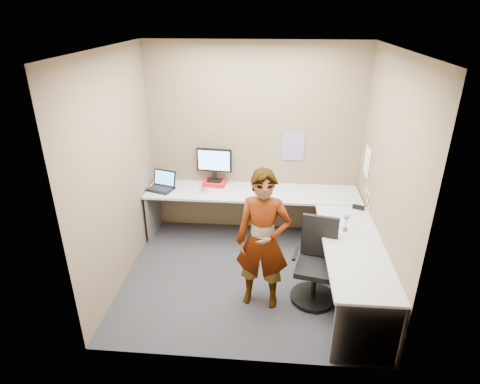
# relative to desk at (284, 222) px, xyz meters

# --- Properties ---
(ground) EXTENTS (3.00, 3.00, 0.00)m
(ground) POSITION_rel_desk_xyz_m (-0.44, -0.39, -0.59)
(ground) COLOR #26262B
(ground) RESTS_ON ground
(wall_back) EXTENTS (3.00, 0.00, 3.00)m
(wall_back) POSITION_rel_desk_xyz_m (-0.44, 0.91, 0.76)
(wall_back) COLOR brown
(wall_back) RESTS_ON ground
(wall_right) EXTENTS (0.00, 2.70, 2.70)m
(wall_right) POSITION_rel_desk_xyz_m (1.06, -0.39, 0.76)
(wall_right) COLOR brown
(wall_right) RESTS_ON ground
(wall_left) EXTENTS (0.00, 2.70, 2.70)m
(wall_left) POSITION_rel_desk_xyz_m (-1.94, -0.39, 0.76)
(wall_left) COLOR brown
(wall_left) RESTS_ON ground
(ceiling) EXTENTS (3.00, 3.00, 0.00)m
(ceiling) POSITION_rel_desk_xyz_m (-0.44, -0.39, 2.11)
(ceiling) COLOR white
(ceiling) RESTS_ON wall_back
(desk) EXTENTS (2.98, 2.58, 0.73)m
(desk) POSITION_rel_desk_xyz_m (0.00, 0.00, 0.00)
(desk) COLOR silver
(desk) RESTS_ON ground
(paper_ream) EXTENTS (0.34, 0.26, 0.06)m
(paper_ream) POSITION_rel_desk_xyz_m (-0.99, 0.77, 0.17)
(paper_ream) COLOR red
(paper_ream) RESTS_ON desk
(monitor) EXTENTS (0.51, 0.17, 0.48)m
(monitor) POSITION_rel_desk_xyz_m (-0.99, 0.79, 0.49)
(monitor) COLOR black
(monitor) RESTS_ON paper_ream
(laptop) EXTENTS (0.42, 0.38, 0.25)m
(laptop) POSITION_rel_desk_xyz_m (-1.71, 0.58, 0.21)
(laptop) COLOR black
(laptop) RESTS_ON desk
(trackball_mouse) EXTENTS (0.12, 0.08, 0.07)m
(trackball_mouse) POSITION_rel_desk_xyz_m (-1.10, 0.50, 0.17)
(trackball_mouse) COLOR #B7B7BC
(trackball_mouse) RESTS_ON desk
(origami) EXTENTS (0.10, 0.10, 0.06)m
(origami) POSITION_rel_desk_xyz_m (-0.12, 0.36, 0.17)
(origami) COLOR white
(origami) RESTS_ON desk
(stapler) EXTENTS (0.15, 0.09, 0.05)m
(stapler) POSITION_rel_desk_xyz_m (0.94, 0.16, 0.17)
(stapler) COLOR black
(stapler) RESTS_ON desk
(flower) EXTENTS (0.07, 0.07, 0.22)m
(flower) POSITION_rel_desk_xyz_m (0.69, -0.40, 0.28)
(flower) COLOR brown
(flower) RESTS_ON desk
(calendar_purple) EXTENTS (0.30, 0.01, 0.40)m
(calendar_purple) POSITION_rel_desk_xyz_m (0.11, 0.90, 0.71)
(calendar_purple) COLOR #846BB7
(calendar_purple) RESTS_ON wall_back
(calendar_white) EXTENTS (0.01, 0.28, 0.38)m
(calendar_white) POSITION_rel_desk_xyz_m (1.05, 0.51, 0.66)
(calendar_white) COLOR white
(calendar_white) RESTS_ON wall_right
(sticky_note_a) EXTENTS (0.01, 0.07, 0.07)m
(sticky_note_a) POSITION_rel_desk_xyz_m (1.05, 0.16, 0.36)
(sticky_note_a) COLOR #F2E059
(sticky_note_a) RESTS_ON wall_right
(sticky_note_b) EXTENTS (0.01, 0.07, 0.07)m
(sticky_note_b) POSITION_rel_desk_xyz_m (1.05, 0.21, 0.23)
(sticky_note_b) COLOR pink
(sticky_note_b) RESTS_ON wall_right
(sticky_note_c) EXTENTS (0.01, 0.07, 0.07)m
(sticky_note_c) POSITION_rel_desk_xyz_m (1.05, 0.09, 0.21)
(sticky_note_c) COLOR pink
(sticky_note_c) RESTS_ON wall_right
(sticky_note_d) EXTENTS (0.01, 0.07, 0.07)m
(sticky_note_d) POSITION_rel_desk_xyz_m (1.05, 0.31, 0.33)
(sticky_note_d) COLOR #F2E059
(sticky_note_d) RESTS_ON wall_right
(office_chair) EXTENTS (0.54, 0.52, 0.96)m
(office_chair) POSITION_rel_desk_xyz_m (0.36, -0.69, -0.19)
(office_chair) COLOR black
(office_chair) RESTS_ON ground
(person) EXTENTS (0.62, 0.44, 1.60)m
(person) POSITION_rel_desk_xyz_m (-0.24, -0.82, 0.21)
(person) COLOR #999399
(person) RESTS_ON ground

